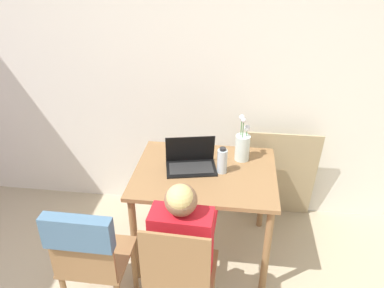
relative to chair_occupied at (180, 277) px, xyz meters
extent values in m
cube|color=white|center=(-0.15, 1.36, 0.78)|extent=(6.40, 0.05, 2.50)
cube|color=olive|center=(0.07, 0.73, 0.26)|extent=(1.01, 0.79, 0.03)
cylinder|color=olive|center=(-0.38, 0.39, -0.11)|extent=(0.05, 0.05, 0.71)
cylinder|color=olive|center=(0.53, 0.39, -0.11)|extent=(0.05, 0.05, 0.71)
cylinder|color=olive|center=(-0.38, 1.07, -0.11)|extent=(0.05, 0.05, 0.71)
cylinder|color=olive|center=(0.53, 1.07, -0.11)|extent=(0.05, 0.05, 0.71)
cube|color=olive|center=(0.00, 0.07, -0.02)|extent=(0.42, 0.42, 0.02)
cube|color=olive|center=(0.00, -0.12, 0.21)|extent=(0.38, 0.03, 0.44)
cylinder|color=olive|center=(0.18, 0.23, -0.25)|extent=(0.04, 0.04, 0.44)
cylinder|color=olive|center=(-0.16, 0.24, -0.25)|extent=(0.04, 0.04, 0.44)
cube|color=olive|center=(-0.54, 0.12, -0.02)|extent=(0.40, 0.40, 0.02)
cube|color=olive|center=(-0.54, -0.07, 0.21)|extent=(0.38, 0.02, 0.44)
cylinder|color=olive|center=(-0.37, 0.29, -0.25)|extent=(0.04, 0.04, 0.44)
cylinder|color=olive|center=(-0.71, 0.29, -0.25)|extent=(0.04, 0.04, 0.44)
cube|color=slate|center=(-0.54, -0.07, 0.34)|extent=(0.39, 0.08, 0.20)
cube|color=red|center=(0.00, 0.07, 0.20)|extent=(0.36, 0.19, 0.43)
sphere|color=#936B4C|center=(0.00, 0.07, 0.51)|extent=(0.18, 0.18, 0.18)
sphere|color=#D8BC72|center=(0.00, 0.05, 0.53)|extent=(0.15, 0.15, 0.15)
cylinder|color=navy|center=(0.09, 0.21, 0.00)|extent=(0.10, 0.28, 0.09)
cylinder|color=navy|center=(-0.07, 0.21, 0.00)|extent=(0.10, 0.28, 0.09)
cylinder|color=navy|center=(0.09, 0.34, -0.24)|extent=(0.07, 0.07, 0.46)
cylinder|color=navy|center=(-0.07, 0.35, -0.24)|extent=(0.07, 0.07, 0.46)
cylinder|color=red|center=(0.16, 0.27, 0.22)|extent=(0.07, 0.24, 0.06)
cylinder|color=red|center=(-0.14, 0.28, 0.22)|extent=(0.07, 0.24, 0.06)
cube|color=black|center=(-0.03, 0.74, 0.28)|extent=(0.40, 0.30, 0.01)
cube|color=#2D2D2D|center=(-0.03, 0.74, 0.29)|extent=(0.34, 0.22, 0.00)
cube|color=black|center=(-0.05, 0.83, 0.39)|extent=(0.36, 0.13, 0.22)
cube|color=#19284C|center=(-0.05, 0.83, 0.40)|extent=(0.32, 0.12, 0.19)
cylinder|color=silver|center=(0.33, 0.93, 0.37)|extent=(0.11, 0.11, 0.20)
cylinder|color=#3D7A38|center=(0.35, 0.94, 0.42)|extent=(0.01, 0.01, 0.22)
sphere|color=white|center=(0.35, 0.94, 0.53)|extent=(0.05, 0.05, 0.05)
cylinder|color=#3D7A38|center=(0.31, 0.95, 0.46)|extent=(0.01, 0.01, 0.30)
sphere|color=white|center=(0.31, 0.95, 0.61)|extent=(0.04, 0.04, 0.04)
cylinder|color=#3D7A38|center=(0.32, 0.91, 0.46)|extent=(0.01, 0.01, 0.29)
sphere|color=white|center=(0.32, 0.91, 0.61)|extent=(0.03, 0.03, 0.03)
cylinder|color=silver|center=(0.19, 0.74, 0.36)|extent=(0.07, 0.07, 0.18)
cylinder|color=#262628|center=(0.19, 0.74, 0.46)|extent=(0.04, 0.04, 0.02)
cube|color=tan|center=(0.67, 1.24, -0.04)|extent=(0.60, 0.13, 0.85)
camera|label=1|loc=(0.27, -1.52, 1.73)|focal=35.00mm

